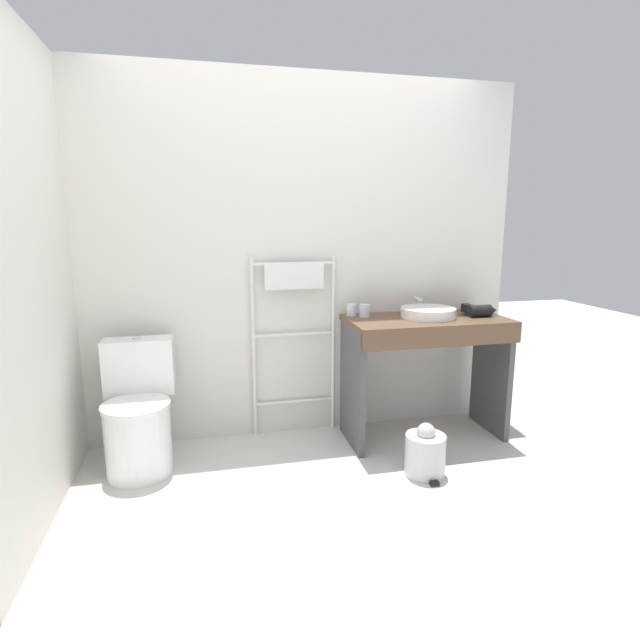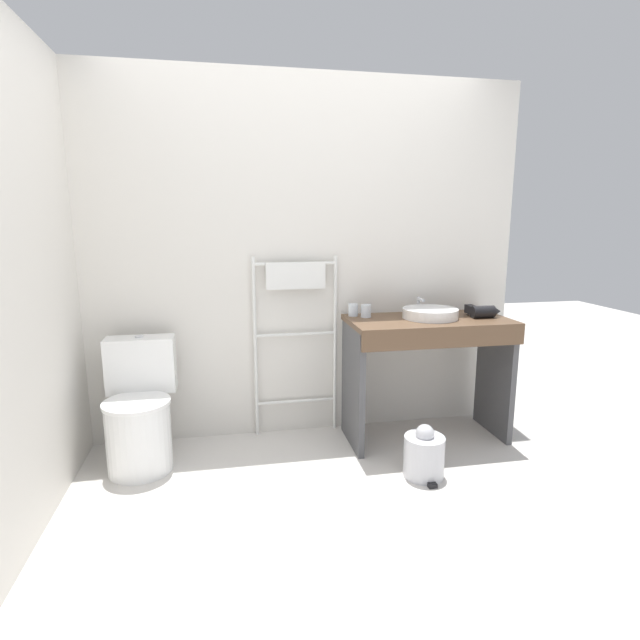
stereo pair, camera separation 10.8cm
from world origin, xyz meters
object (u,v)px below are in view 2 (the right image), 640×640
object	(u,v)px
cup_near_edge	(366,311)
trash_bin	(424,455)
toilet	(140,415)
sink_basin	(430,313)
towel_radiator	(296,307)
cup_near_wall	(353,310)
hair_dryer	(483,311)

from	to	relation	value
cup_near_edge	trash_bin	size ratio (longest dim) A/B	0.27
toilet	sink_basin	size ratio (longest dim) A/B	2.13
cup_near_edge	trash_bin	distance (m)	1.00
towel_radiator	cup_near_wall	size ratio (longest dim) A/B	15.06
towel_radiator	cup_near_edge	bearing A→B (deg)	-15.53
trash_bin	toilet	bearing A→B (deg)	164.30
sink_basin	trash_bin	bearing A→B (deg)	-113.65
cup_near_wall	trash_bin	world-z (taller)	cup_near_wall
towel_radiator	sink_basin	distance (m)	0.90
cup_near_wall	sink_basin	bearing A→B (deg)	-19.46
towel_radiator	cup_near_wall	bearing A→B (deg)	-10.31
hair_dryer	trash_bin	size ratio (longest dim) A/B	0.64
towel_radiator	hair_dryer	world-z (taller)	towel_radiator
towel_radiator	sink_basin	world-z (taller)	towel_radiator
towel_radiator	trash_bin	xyz separation A→B (m)	(0.64, -0.76, -0.77)
hair_dryer	trash_bin	world-z (taller)	hair_dryer
sink_basin	cup_near_edge	xyz separation A→B (m)	(-0.41, 0.11, 0.01)
cup_near_wall	trash_bin	distance (m)	1.05
toilet	trash_bin	world-z (taller)	toilet
towel_radiator	hair_dryer	distance (m)	1.26
cup_near_wall	trash_bin	xyz separation A→B (m)	(0.26, -0.69, -0.75)
sink_basin	trash_bin	size ratio (longest dim) A/B	1.14
toilet	cup_near_wall	distance (m)	1.52
hair_dryer	trash_bin	bearing A→B (deg)	-140.75
sink_basin	cup_near_wall	bearing A→B (deg)	160.54
towel_radiator	cup_near_edge	world-z (taller)	towel_radiator
toilet	hair_dryer	xyz separation A→B (m)	(2.24, 0.01, 0.56)
cup_near_edge	trash_bin	world-z (taller)	cup_near_edge
cup_near_wall	hair_dryer	world-z (taller)	cup_near_wall
cup_near_edge	cup_near_wall	bearing A→B (deg)	142.08
sink_basin	hair_dryer	bearing A→B (deg)	-6.57
cup_near_wall	cup_near_edge	bearing A→B (deg)	-37.92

